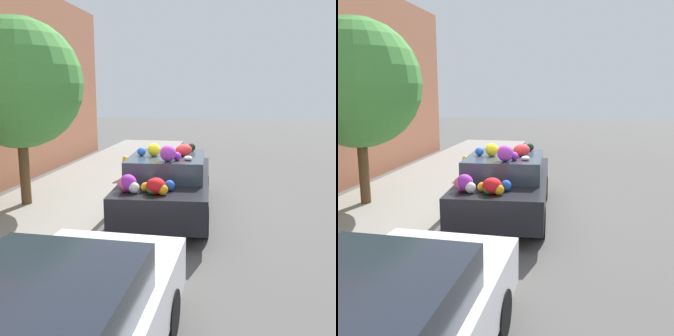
% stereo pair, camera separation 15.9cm
% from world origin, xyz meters
% --- Properties ---
extents(ground_plane, '(60.00, 60.00, 0.00)m').
position_xyz_m(ground_plane, '(0.00, 0.00, 0.00)').
color(ground_plane, '#565451').
extents(sidewalk_curb, '(24.00, 3.20, 0.13)m').
position_xyz_m(sidewalk_curb, '(0.00, 2.70, 0.06)').
color(sidewalk_curb, gray).
rests_on(sidewalk_curb, ground).
extents(street_tree, '(2.97, 2.97, 4.33)m').
position_xyz_m(street_tree, '(-0.14, 3.30, 2.96)').
color(street_tree, brown).
rests_on(street_tree, sidewalk_curb).
extents(fire_hydrant, '(0.20, 0.20, 0.70)m').
position_xyz_m(fire_hydrant, '(2.91, 1.70, 0.47)').
color(fire_hydrant, gold).
rests_on(fire_hydrant, sidewalk_curb).
extents(art_car, '(4.51, 2.15, 1.74)m').
position_xyz_m(art_car, '(-0.07, -0.15, 0.76)').
color(art_car, black).
rests_on(art_car, ground).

